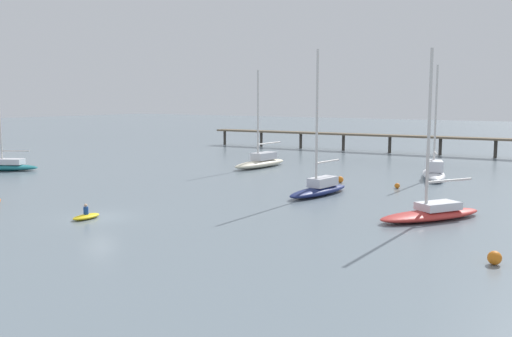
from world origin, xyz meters
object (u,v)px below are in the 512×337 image
at_px(sailboat_navy, 319,186).
at_px(mooring_buoy_mid, 397,186).
at_px(sailboat_cream, 261,161).
at_px(mooring_buoy_outer, 495,258).
at_px(sailboat_white, 434,171).
at_px(dinghy_yellow, 86,216).
at_px(sailboat_red, 432,211).
at_px(mooring_buoy_far, 340,180).
at_px(pier, 490,132).
at_px(sailboat_teal, 7,165).

relative_size(sailboat_navy, mooring_buoy_mid, 24.66).
xyz_separation_m(sailboat_cream, mooring_buoy_outer, (33.79, -28.33, -0.43)).
bearing_deg(sailboat_white, dinghy_yellow, -113.24).
bearing_deg(mooring_buoy_mid, sailboat_red, -60.13).
distance_m(sailboat_navy, sailboat_red, 12.61).
distance_m(sailboat_white, mooring_buoy_mid, 8.87).
xyz_separation_m(mooring_buoy_mid, mooring_buoy_far, (-6.29, 0.26, 0.07)).
distance_m(pier, mooring_buoy_outer, 58.54).
relative_size(sailboat_white, sailboat_cream, 1.01).
distance_m(mooring_buoy_mid, mooring_buoy_outer, 25.48).
relative_size(sailboat_navy, mooring_buoy_far, 19.36).
height_order(pier, dinghy_yellow, pier).
xyz_separation_m(sailboat_white, sailboat_red, (6.10, -21.14, -0.17)).
bearing_deg(sailboat_navy, sailboat_white, 71.18).
height_order(sailboat_navy, mooring_buoy_outer, sailboat_navy).
xyz_separation_m(dinghy_yellow, mooring_buoy_outer, (27.43, 4.72, 0.16)).
xyz_separation_m(sailboat_cream, mooring_buoy_mid, (20.52, -6.59, -0.54)).
xyz_separation_m(sailboat_navy, mooring_buoy_mid, (4.63, 7.67, -0.53)).
relative_size(pier, sailboat_red, 5.30).
height_order(sailboat_teal, mooring_buoy_far, sailboat_teal).
bearing_deg(sailboat_white, sailboat_cream, -174.13).
bearing_deg(sailboat_red, sailboat_navy, 158.23).
bearing_deg(sailboat_navy, dinghy_yellow, -116.88).
bearing_deg(sailboat_navy, pier, 82.16).
relative_size(sailboat_white, sailboat_red, 1.01).
height_order(sailboat_white, sailboat_cream, sailboat_white).
relative_size(sailboat_white, dinghy_yellow, 5.19).
bearing_deg(sailboat_teal, mooring_buoy_mid, 16.91).
relative_size(sailboat_red, dinghy_yellow, 5.16).
distance_m(sailboat_teal, sailboat_red, 51.85).
bearing_deg(sailboat_teal, sailboat_cream, 39.81).
bearing_deg(mooring_buoy_far, mooring_buoy_outer, -48.36).
bearing_deg(mooring_buoy_mid, sailboat_white, 83.61).
bearing_deg(sailboat_cream, sailboat_red, -34.44).
relative_size(sailboat_teal, sailboat_navy, 0.75).
bearing_deg(mooring_buoy_far, sailboat_teal, -160.17).
bearing_deg(pier, sailboat_navy, -97.84).
distance_m(sailboat_navy, mooring_buoy_mid, 8.97).
bearing_deg(mooring_buoy_outer, sailboat_white, 111.91).
distance_m(sailboat_white, sailboat_red, 22.00).
bearing_deg(pier, sailboat_cream, -127.10).
distance_m(sailboat_teal, dinghy_yellow, 33.19).
xyz_separation_m(sailboat_navy, dinghy_yellow, (-9.53, -18.80, -0.57)).
xyz_separation_m(sailboat_navy, mooring_buoy_outer, (17.90, -14.08, -0.42)).
relative_size(sailboat_cream, dinghy_yellow, 5.14).
bearing_deg(mooring_buoy_far, sailboat_white, 49.56).
bearing_deg(mooring_buoy_outer, sailboat_navy, 141.81).
relative_size(sailboat_teal, mooring_buoy_outer, 13.11).
bearing_deg(sailboat_white, mooring_buoy_outer, -68.09).
bearing_deg(sailboat_white, sailboat_navy, -108.82).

